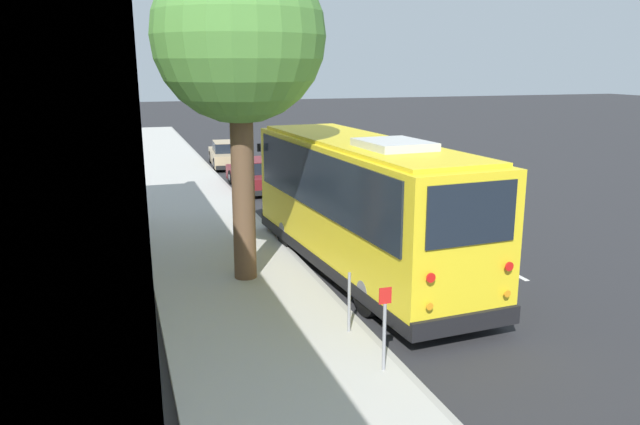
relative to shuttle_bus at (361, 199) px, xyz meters
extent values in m
plane|color=#28282B|center=(-0.89, -0.45, -1.92)|extent=(160.00, 160.00, 0.00)
cube|color=#B2AFA8|center=(-0.89, 3.23, -1.84)|extent=(80.00, 3.72, 0.15)
cube|color=#9D9A94|center=(-0.89, 1.30, -1.84)|extent=(80.00, 0.14, 0.15)
cube|color=yellow|center=(0.00, 0.00, -0.12)|extent=(9.35, 2.95, 3.00)
cube|color=black|center=(0.00, 0.00, -1.48)|extent=(9.40, 3.00, 0.28)
cube|color=black|center=(0.00, 0.00, 0.54)|extent=(8.60, 2.99, 1.44)
cube|color=black|center=(4.62, 0.30, 0.54)|extent=(0.16, 2.06, 1.51)
cube|color=black|center=(-4.62, -0.30, 0.65)|extent=(0.15, 1.89, 1.15)
cube|color=black|center=(4.62, 0.30, 1.24)|extent=(0.15, 1.70, 0.22)
cube|color=yellow|center=(0.00, 0.00, 1.42)|extent=(8.77, 2.70, 0.10)
cube|color=silver|center=(-1.64, -0.11, 1.54)|extent=(1.78, 1.44, 0.20)
cube|color=black|center=(4.65, 0.30, -1.44)|extent=(0.25, 2.38, 0.36)
cube|color=black|center=(-4.64, -0.30, -1.44)|extent=(0.25, 2.38, 0.36)
cylinder|color=red|center=(-4.74, 0.54, -0.42)|extent=(0.04, 0.18, 0.18)
cylinder|color=orange|center=(-4.74, 0.54, -0.96)|extent=(0.04, 0.14, 0.14)
cylinder|color=red|center=(-4.63, -1.15, -0.42)|extent=(0.04, 0.18, 0.18)
cylinder|color=orange|center=(-4.63, -1.15, -0.96)|extent=(0.04, 0.14, 0.14)
cube|color=white|center=(4.64, 1.09, -1.27)|extent=(0.06, 0.32, 0.18)
cube|color=white|center=(4.75, -0.48, -1.27)|extent=(0.06, 0.32, 0.18)
cube|color=black|center=(4.23, 1.61, 0.83)|extent=(0.07, 0.10, 0.24)
cylinder|color=black|center=(2.66, 1.20, -1.38)|extent=(1.09, 0.37, 1.07)
cylinder|color=slate|center=(2.66, 1.20, -1.38)|extent=(0.50, 0.35, 0.48)
cylinder|color=black|center=(2.79, -0.85, -1.38)|extent=(1.09, 0.37, 1.07)
cylinder|color=slate|center=(2.79, -0.85, -1.38)|extent=(0.50, 0.35, 0.48)
cylinder|color=black|center=(-2.64, 0.86, -1.38)|extent=(1.09, 0.37, 1.07)
cylinder|color=slate|center=(-2.64, 0.86, -1.38)|extent=(0.50, 0.35, 0.48)
cylinder|color=black|center=(-2.51, -1.19, -1.38)|extent=(1.09, 0.37, 1.07)
cylinder|color=slate|center=(-2.51, -1.19, -1.38)|extent=(0.50, 0.35, 0.48)
cube|color=maroon|center=(11.66, 0.13, -1.45)|extent=(4.41, 1.83, 0.62)
cube|color=black|center=(11.55, 0.13, -0.90)|extent=(2.12, 1.52, 0.48)
cube|color=maroon|center=(11.55, 0.13, -0.66)|extent=(2.03, 1.48, 0.05)
cube|color=black|center=(13.86, 0.21, -1.66)|extent=(0.14, 1.62, 0.20)
cube|color=black|center=(9.46, 0.05, -1.66)|extent=(0.14, 1.62, 0.20)
cylinder|color=black|center=(13.01, 0.94, -1.60)|extent=(0.64, 0.22, 0.63)
cylinder|color=slate|center=(13.01, 0.94, -1.60)|extent=(0.29, 0.23, 0.28)
cylinder|color=black|center=(13.06, -0.58, -1.60)|extent=(0.64, 0.22, 0.63)
cylinder|color=slate|center=(13.06, -0.58, -1.60)|extent=(0.29, 0.23, 0.28)
cylinder|color=black|center=(10.26, 0.84, -1.60)|extent=(0.64, 0.22, 0.63)
cylinder|color=slate|center=(10.26, 0.84, -1.60)|extent=(0.29, 0.23, 0.28)
cylinder|color=black|center=(10.31, -0.68, -1.60)|extent=(0.64, 0.22, 0.63)
cylinder|color=slate|center=(10.31, -0.68, -1.60)|extent=(0.29, 0.23, 0.28)
cube|color=tan|center=(18.07, 0.18, -1.43)|extent=(4.22, 2.02, 0.64)
cube|color=black|center=(17.96, 0.19, -0.87)|extent=(2.05, 1.63, 0.48)
cube|color=tan|center=(17.96, 0.19, -0.63)|extent=(1.97, 1.59, 0.05)
cube|color=black|center=(20.14, 0.04, -1.65)|extent=(0.20, 1.68, 0.20)
cube|color=black|center=(15.99, 0.32, -1.65)|extent=(0.20, 1.68, 0.20)
cylinder|color=black|center=(19.42, 0.88, -1.59)|extent=(0.66, 0.24, 0.65)
cylinder|color=slate|center=(19.42, 0.88, -1.59)|extent=(0.31, 0.24, 0.29)
cylinder|color=black|center=(19.31, -0.70, -1.59)|extent=(0.66, 0.24, 0.65)
cylinder|color=slate|center=(19.31, -0.70, -1.59)|extent=(0.31, 0.24, 0.29)
cylinder|color=black|center=(16.83, 1.06, -1.59)|extent=(0.66, 0.24, 0.65)
cylinder|color=slate|center=(16.83, 1.06, -1.59)|extent=(0.31, 0.24, 0.29)
cylinder|color=black|center=(16.72, -0.52, -1.59)|extent=(0.66, 0.24, 0.65)
cylinder|color=slate|center=(16.72, -0.52, -1.59)|extent=(0.31, 0.24, 0.29)
cylinder|color=brown|center=(0.13, 2.92, 0.38)|extent=(0.54, 0.54, 4.29)
sphere|color=#4C8438|center=(0.13, 2.92, 3.89)|extent=(3.89, 3.89, 3.89)
cylinder|color=gray|center=(-5.26, 1.65, -1.17)|extent=(0.06, 0.06, 1.19)
cube|color=red|center=(-5.26, 1.65, -0.44)|extent=(0.02, 0.22, 0.28)
cylinder|color=gray|center=(-3.60, 1.65, -1.17)|extent=(0.06, 0.06, 1.19)
cylinder|color=#99999E|center=(6.39, 1.81, -1.44)|extent=(0.22, 0.22, 0.65)
sphere|color=#99999E|center=(6.39, 1.81, -1.06)|extent=(0.20, 0.20, 0.20)
cube|color=silver|center=(-0.70, -3.69, -1.91)|extent=(2.40, 0.14, 0.01)
cube|color=silver|center=(5.30, -3.69, -1.91)|extent=(2.40, 0.14, 0.01)
camera|label=1|loc=(-14.09, 5.67, 3.27)|focal=35.00mm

